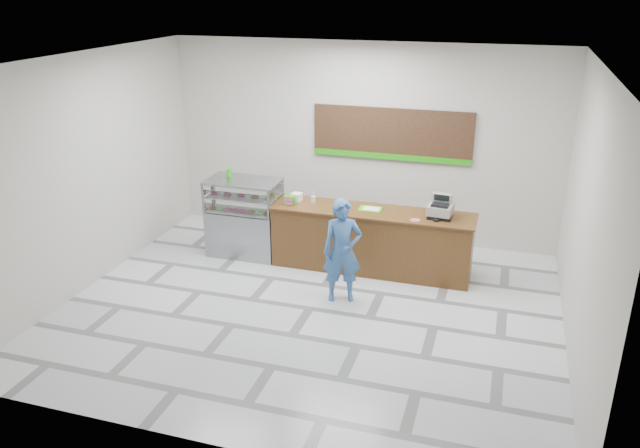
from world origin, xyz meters
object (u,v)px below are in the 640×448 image
(serving_tray, at_px, (370,209))
(customer, at_px, (342,251))
(sales_counter, at_px, (371,240))
(cash_register, at_px, (441,209))
(display_case, at_px, (244,217))

(serving_tray, bearing_deg, customer, -96.88)
(sales_counter, distance_m, customer, 1.17)
(cash_register, xyz_separation_m, customer, (-1.25, -1.16, -0.38))
(display_case, xyz_separation_m, customer, (2.03, -1.12, 0.11))
(cash_register, bearing_deg, customer, -130.94)
(cash_register, height_order, customer, customer)
(customer, bearing_deg, sales_counter, 60.48)
(serving_tray, bearing_deg, sales_counter, -37.22)
(display_case, distance_m, serving_tray, 2.21)
(sales_counter, distance_m, display_case, 2.23)
(sales_counter, height_order, customer, customer)
(sales_counter, bearing_deg, serving_tray, 142.39)
(sales_counter, height_order, display_case, display_case)
(sales_counter, xyz_separation_m, customer, (-0.19, -1.12, 0.26))
(serving_tray, bearing_deg, cash_register, 0.86)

